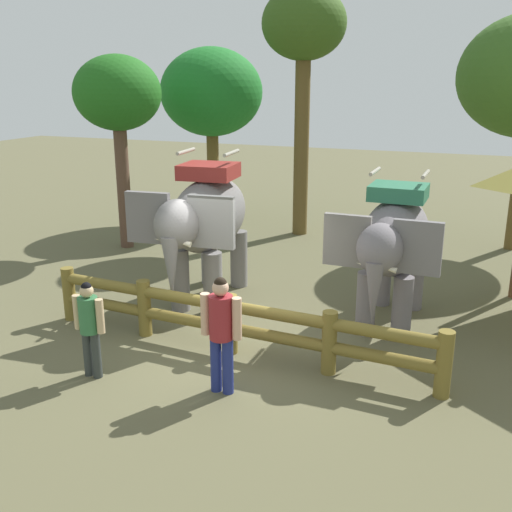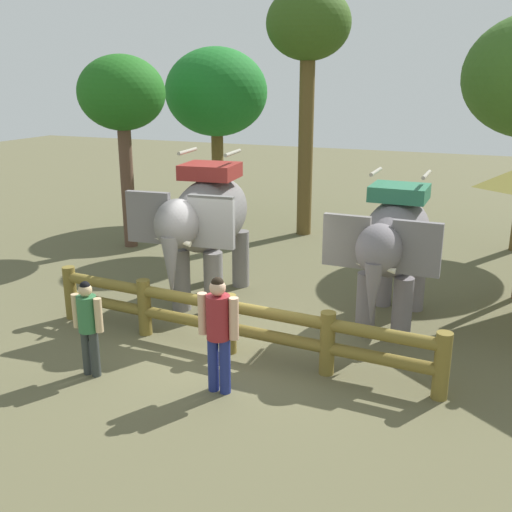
{
  "view_description": "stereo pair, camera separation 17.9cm",
  "coord_description": "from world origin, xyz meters",
  "px_view_note": "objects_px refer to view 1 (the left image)",
  "views": [
    {
      "loc": [
        3.81,
        -8.57,
        4.55
      ],
      "look_at": [
        0.0,
        1.09,
        1.4
      ],
      "focal_mm": 41.56,
      "sensor_mm": 36.0,
      "label": 1
    },
    {
      "loc": [
        3.97,
        -8.5,
        4.55
      ],
      "look_at": [
        0.0,
        1.09,
        1.4
      ],
      "focal_mm": 41.56,
      "sensor_mm": 36.0,
      "label": 2
    }
  ],
  "objects_px": {
    "elephant_near_left": "(206,220)",
    "tree_far_left": "(304,34)",
    "elephant_center": "(393,242)",
    "log_fence": "(230,320)",
    "tourist_woman_in_black": "(89,323)",
    "tree_far_right": "(211,93)",
    "tree_back_center": "(118,97)",
    "tourist_man_in_blue": "(221,327)"
  },
  "relations": [
    {
      "from": "elephant_center",
      "to": "tree_far_right",
      "type": "relative_size",
      "value": 0.62
    },
    {
      "from": "tourist_woman_in_black",
      "to": "tree_far_right",
      "type": "distance_m",
      "value": 11.12
    },
    {
      "from": "tree_back_center",
      "to": "elephant_center",
      "type": "bearing_deg",
      "value": -20.03
    },
    {
      "from": "elephant_center",
      "to": "tourist_man_in_blue",
      "type": "height_order",
      "value": "elephant_center"
    },
    {
      "from": "tourist_woman_in_black",
      "to": "tree_far_left",
      "type": "relative_size",
      "value": 0.23
    },
    {
      "from": "tree_far_right",
      "to": "tree_back_center",
      "type": "bearing_deg",
      "value": -103.93
    },
    {
      "from": "tree_back_center",
      "to": "tree_far_right",
      "type": "xyz_separation_m",
      "value": [
        0.92,
        3.71,
        0.0
      ]
    },
    {
      "from": "tree_back_center",
      "to": "tourist_man_in_blue",
      "type": "bearing_deg",
      "value": -47.27
    },
    {
      "from": "elephant_near_left",
      "to": "tree_far_left",
      "type": "height_order",
      "value": "tree_far_left"
    },
    {
      "from": "log_fence",
      "to": "tourist_woman_in_black",
      "type": "height_order",
      "value": "tourist_woman_in_black"
    },
    {
      "from": "tree_far_right",
      "to": "elephant_near_left",
      "type": "bearing_deg",
      "value": -65.66
    },
    {
      "from": "tree_far_right",
      "to": "log_fence",
      "type": "bearing_deg",
      "value": -62.94
    },
    {
      "from": "tourist_man_in_blue",
      "to": "tree_far_left",
      "type": "bearing_deg",
      "value": 100.52
    },
    {
      "from": "elephant_center",
      "to": "tree_back_center",
      "type": "bearing_deg",
      "value": 159.97
    },
    {
      "from": "elephant_center",
      "to": "tourist_man_in_blue",
      "type": "distance_m",
      "value": 4.0
    },
    {
      "from": "elephant_near_left",
      "to": "tourist_man_in_blue",
      "type": "bearing_deg",
      "value": -60.73
    },
    {
      "from": "elephant_near_left",
      "to": "tree_far_left",
      "type": "relative_size",
      "value": 0.53
    },
    {
      "from": "tree_far_right",
      "to": "elephant_center",
      "type": "bearing_deg",
      "value": -43.9
    },
    {
      "from": "elephant_near_left",
      "to": "tourist_woman_in_black",
      "type": "xyz_separation_m",
      "value": [
        -0.24,
        -3.63,
        -0.85
      ]
    },
    {
      "from": "tourist_woman_in_black",
      "to": "tourist_man_in_blue",
      "type": "relative_size",
      "value": 0.87
    },
    {
      "from": "log_fence",
      "to": "elephant_center",
      "type": "bearing_deg",
      "value": 43.84
    },
    {
      "from": "elephant_center",
      "to": "tree_far_left",
      "type": "xyz_separation_m",
      "value": [
        -3.64,
        5.95,
        4.04
      ]
    },
    {
      "from": "tourist_woman_in_black",
      "to": "tree_far_right",
      "type": "xyz_separation_m",
      "value": [
        -2.78,
        10.3,
        3.14
      ]
    },
    {
      "from": "tree_far_left",
      "to": "elephant_center",
      "type": "bearing_deg",
      "value": -58.52
    },
    {
      "from": "elephant_center",
      "to": "tree_far_left",
      "type": "relative_size",
      "value": 0.49
    },
    {
      "from": "elephant_near_left",
      "to": "elephant_center",
      "type": "height_order",
      "value": "elephant_near_left"
    },
    {
      "from": "elephant_near_left",
      "to": "tourist_woman_in_black",
      "type": "height_order",
      "value": "elephant_near_left"
    },
    {
      "from": "log_fence",
      "to": "elephant_near_left",
      "type": "bearing_deg",
      "value": 124.98
    },
    {
      "from": "elephant_near_left",
      "to": "tourist_woman_in_black",
      "type": "distance_m",
      "value": 3.74
    },
    {
      "from": "elephant_center",
      "to": "tourist_woman_in_black",
      "type": "xyz_separation_m",
      "value": [
        -3.99,
        -3.78,
        -0.73
      ]
    },
    {
      "from": "elephant_near_left",
      "to": "tourist_woman_in_black",
      "type": "bearing_deg",
      "value": -93.74
    },
    {
      "from": "tourist_man_in_blue",
      "to": "tree_back_center",
      "type": "xyz_separation_m",
      "value": [
        -5.8,
        6.28,
        2.99
      ]
    },
    {
      "from": "tourist_woman_in_black",
      "to": "tree_back_center",
      "type": "height_order",
      "value": "tree_back_center"
    },
    {
      "from": "tourist_woman_in_black",
      "to": "tourist_man_in_blue",
      "type": "height_order",
      "value": "tourist_man_in_blue"
    },
    {
      "from": "log_fence",
      "to": "tree_back_center",
      "type": "distance_m",
      "value": 8.13
    },
    {
      "from": "elephant_near_left",
      "to": "tourist_man_in_blue",
      "type": "xyz_separation_m",
      "value": [
        1.86,
        -3.32,
        -0.71
      ]
    },
    {
      "from": "tourist_woman_in_black",
      "to": "tourist_man_in_blue",
      "type": "bearing_deg",
      "value": 8.4
    },
    {
      "from": "tree_far_left",
      "to": "tourist_woman_in_black",
      "type": "bearing_deg",
      "value": -92.06
    },
    {
      "from": "log_fence",
      "to": "tourist_man_in_blue",
      "type": "height_order",
      "value": "tourist_man_in_blue"
    },
    {
      "from": "tree_far_left",
      "to": "tourist_man_in_blue",
      "type": "bearing_deg",
      "value": -79.48
    },
    {
      "from": "elephant_near_left",
      "to": "tourist_man_in_blue",
      "type": "relative_size",
      "value": 2.03
    },
    {
      "from": "elephant_near_left",
      "to": "elephant_center",
      "type": "bearing_deg",
      "value": 2.3
    }
  ]
}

